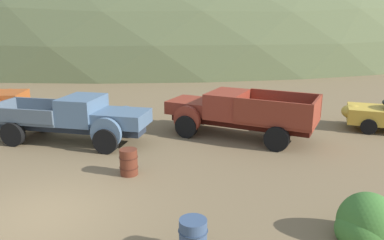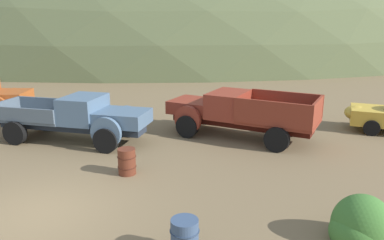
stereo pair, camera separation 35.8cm
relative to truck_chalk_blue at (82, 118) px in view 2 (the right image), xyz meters
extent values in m
plane|color=brown|center=(1.21, -5.88, -0.99)|extent=(300.00, 300.00, 0.00)
ellipsoid|color=#56603D|center=(-12.27, 52.89, -0.99)|extent=(105.41, 79.22, 42.68)
ellipsoid|color=#424C2D|center=(22.44, 62.03, -0.99)|extent=(93.80, 56.02, 31.50)
cube|color=#A34C1E|center=(-5.07, 3.01, 0.12)|extent=(1.99, 2.02, 0.55)
cube|color=#B7B2A8|center=(-4.27, 3.13, 0.09)|extent=(0.26, 1.23, 0.44)
cylinder|color=#A34C1E|center=(-5.46, 4.02, -0.23)|extent=(1.21, 0.36, 1.20)
cylinder|color=black|center=(-5.46, 4.07, -0.51)|extent=(0.99, 0.42, 0.96)
cube|color=#262D39|center=(-0.50, 0.06, -0.33)|extent=(6.20, 1.60, 0.36)
cube|color=slate|center=(1.75, -0.20, 0.12)|extent=(2.11, 1.84, 0.55)
cube|color=#B7B2A8|center=(2.65, -0.30, 0.09)|extent=(0.21, 1.12, 0.44)
cylinder|color=slate|center=(1.39, -1.13, -0.23)|extent=(1.21, 0.31, 1.20)
cylinder|color=slate|center=(1.60, 0.79, -0.23)|extent=(1.21, 0.31, 1.20)
cube|color=slate|center=(0.08, -0.01, 0.37)|extent=(1.62, 2.02, 1.05)
cube|color=black|center=(0.72, -0.08, 0.58)|extent=(0.23, 1.58, 0.59)
cube|color=#4D5B67|center=(-2.16, 0.25, -0.09)|extent=(3.30, 2.29, 0.12)
cube|color=#4D5B67|center=(-2.27, -0.73, 0.24)|extent=(3.09, 0.45, 0.55)
cube|color=#4D5B67|center=(-2.05, 1.22, 0.24)|extent=(3.09, 0.45, 0.55)
cube|color=#4D5B67|center=(-3.64, 0.41, 0.24)|extent=(0.32, 1.95, 0.55)
cylinder|color=black|center=(1.38, -1.18, -0.51)|extent=(0.99, 0.39, 0.96)
cylinder|color=black|center=(1.61, 0.84, -0.51)|extent=(0.99, 0.39, 0.96)
cylinder|color=black|center=(-2.54, -0.74, -0.51)|extent=(0.99, 0.39, 0.96)
cylinder|color=black|center=(-2.31, 1.29, -0.51)|extent=(0.99, 0.39, 0.96)
cube|color=#42140D|center=(6.33, 1.47, -0.33)|extent=(5.95, 2.97, 0.36)
cube|color=maroon|center=(4.26, 2.22, 0.12)|extent=(2.38, 2.32, 0.55)
cube|color=#B7B2A8|center=(3.44, 2.52, 0.09)|extent=(0.49, 1.18, 0.44)
cylinder|color=maroon|center=(4.86, 3.13, -0.23)|extent=(1.19, 0.58, 1.20)
cylinder|color=maroon|center=(4.14, 1.13, -0.23)|extent=(1.19, 0.58, 1.20)
cube|color=maroon|center=(5.80, 1.66, 0.37)|extent=(2.00, 2.41, 1.05)
cube|color=black|center=(5.21, 1.87, 0.58)|extent=(0.64, 1.66, 0.59)
cube|color=maroon|center=(7.86, 0.91, -0.09)|extent=(3.56, 3.04, 0.12)
cube|color=maroon|center=(8.23, 1.92, 0.44)|extent=(2.87, 1.12, 0.95)
cube|color=maroon|center=(7.49, -0.10, 0.44)|extent=(2.87, 1.12, 0.95)
cube|color=maroon|center=(9.22, 0.42, 0.44)|extent=(0.82, 2.05, 0.95)
cylinder|color=black|center=(4.12, 1.08, -0.51)|extent=(1.00, 0.59, 0.96)
cylinder|color=black|center=(8.48, 1.88, -0.51)|extent=(1.00, 0.59, 0.96)
cylinder|color=black|center=(7.72, -0.22, -0.51)|extent=(1.00, 0.59, 0.96)
ellipsoid|color=gold|center=(11.52, 3.39, -0.24)|extent=(1.32, 1.63, 0.61)
cylinder|color=black|center=(12.35, 4.11, -0.65)|extent=(0.71, 0.36, 0.68)
cylinder|color=black|center=(11.92, 2.37, -0.65)|extent=(0.71, 0.36, 0.68)
cylinder|color=#5B2819|center=(2.75, -3.01, -0.56)|extent=(0.57, 0.57, 0.86)
torus|color=#401C11|center=(2.75, -3.01, -0.39)|extent=(0.61, 0.61, 0.03)
torus|color=#401C11|center=(2.75, -3.01, -0.74)|extent=(0.61, 0.61, 0.03)
cylinder|color=#384C6B|center=(5.25, -7.05, -0.58)|extent=(0.60, 0.60, 0.83)
torus|color=#27354A|center=(5.25, -7.05, -0.41)|extent=(0.64, 0.64, 0.03)
ellipsoid|color=#3D702D|center=(8.99, -6.13, -0.72)|extent=(1.20, 1.08, 1.01)
ellipsoid|color=#3D702D|center=(9.12, -6.02, -0.60)|extent=(1.35, 1.21, 1.44)
camera|label=1|loc=(5.98, -14.06, 3.91)|focal=35.34mm
camera|label=2|loc=(6.34, -14.02, 3.91)|focal=35.34mm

